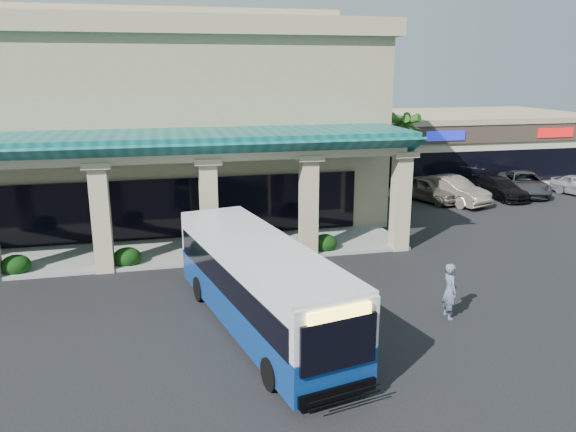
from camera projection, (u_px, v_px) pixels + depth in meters
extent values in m
plane|color=black|center=(305.00, 303.00, 20.84)|extent=(110.00, 110.00, 0.00)
imported|color=slate|center=(450.00, 291.00, 19.35)|extent=(0.49, 0.73, 1.99)
imported|color=#615B50|center=(430.00, 189.00, 36.72)|extent=(3.51, 5.14, 1.63)
imported|color=gray|center=(451.00, 190.00, 36.14)|extent=(3.50, 5.54, 1.72)
imported|color=black|center=(501.00, 188.00, 37.56)|extent=(2.13, 4.76, 1.35)
imported|color=#393C41|center=(524.00, 183.00, 38.68)|extent=(4.38, 6.12, 1.55)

